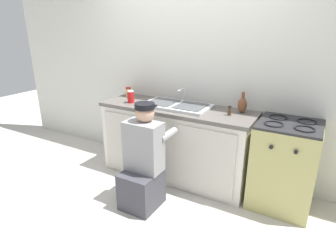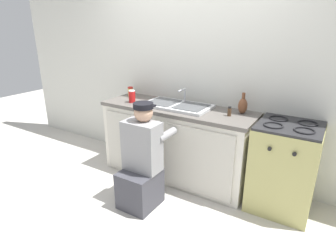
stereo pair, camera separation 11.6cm
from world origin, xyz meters
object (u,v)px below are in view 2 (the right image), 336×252
at_px(stove_range, 284,167).
at_px(soda_cup_red, 132,96).
at_px(plumber_person, 141,164).
at_px(spice_bottle_pepper, 229,111).
at_px(condiment_jar, 130,92).
at_px(vase_decorative, 243,105).
at_px(sink_double_basin, 177,105).
at_px(spice_bottle_red, 134,95).

bearing_deg(stove_range, soda_cup_red, -176.33).
height_order(plumber_person, spice_bottle_pepper, plumber_person).
xyz_separation_m(plumber_person, soda_cup_red, (-0.58, 0.60, 0.52)).
height_order(stove_range, soda_cup_red, soda_cup_red).
relative_size(condiment_jar, vase_decorative, 0.56).
distance_m(sink_double_basin, vase_decorative, 0.76).
height_order(spice_bottle_pepper, spice_bottle_red, same).
bearing_deg(plumber_person, soda_cup_red, 133.79).
xyz_separation_m(sink_double_basin, stove_range, (1.26, -0.00, -0.46)).
bearing_deg(vase_decorative, plumber_person, -130.55).
xyz_separation_m(vase_decorative, spice_bottle_red, (-1.42, -0.10, -0.04)).
distance_m(plumber_person, spice_bottle_pepper, 1.08).
bearing_deg(spice_bottle_pepper, spice_bottle_red, 177.34).
distance_m(vase_decorative, spice_bottle_red, 1.43).
relative_size(stove_range, plumber_person, 0.84).
bearing_deg(vase_decorative, spice_bottle_red, -176.03).
xyz_separation_m(stove_range, soda_cup_red, (-1.84, -0.12, 0.52)).
distance_m(plumber_person, vase_decorative, 1.26).
bearing_deg(sink_double_basin, stove_range, -0.10).
bearing_deg(soda_cup_red, vase_decorative, 11.40).
xyz_separation_m(sink_double_basin, spice_bottle_pepper, (0.65, -0.02, 0.03)).
distance_m(stove_range, spice_bottle_red, 2.01).
bearing_deg(condiment_jar, spice_bottle_red, -32.07).
xyz_separation_m(spice_bottle_pepper, condiment_jar, (-1.45, 0.13, 0.01)).
bearing_deg(plumber_person, spice_bottle_pepper, 47.21).
bearing_deg(spice_bottle_red, sink_double_basin, -3.91).
xyz_separation_m(sink_double_basin, plumber_person, (-0.00, -0.72, -0.46)).
relative_size(plumber_person, spice_bottle_red, 10.52).
xyz_separation_m(condiment_jar, vase_decorative, (1.54, 0.03, 0.03)).
bearing_deg(soda_cup_red, plumber_person, -46.21).
relative_size(sink_double_basin, vase_decorative, 3.48).
xyz_separation_m(stove_range, plumber_person, (-1.26, -0.72, -0.00)).
bearing_deg(stove_range, condiment_jar, 176.67).
height_order(vase_decorative, spice_bottle_red, vase_decorative).
xyz_separation_m(plumber_person, spice_bottle_pepper, (0.65, 0.71, 0.50)).
xyz_separation_m(sink_double_basin, soda_cup_red, (-0.58, -0.12, 0.06)).
xyz_separation_m(plumber_person, vase_decorative, (0.74, 0.87, 0.54)).
distance_m(sink_double_basin, soda_cup_red, 0.59).
distance_m(condiment_jar, vase_decorative, 1.54).
bearing_deg(spice_bottle_pepper, stove_range, 1.24).
bearing_deg(condiment_jar, vase_decorative, 1.04).
height_order(stove_range, plumber_person, plumber_person).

